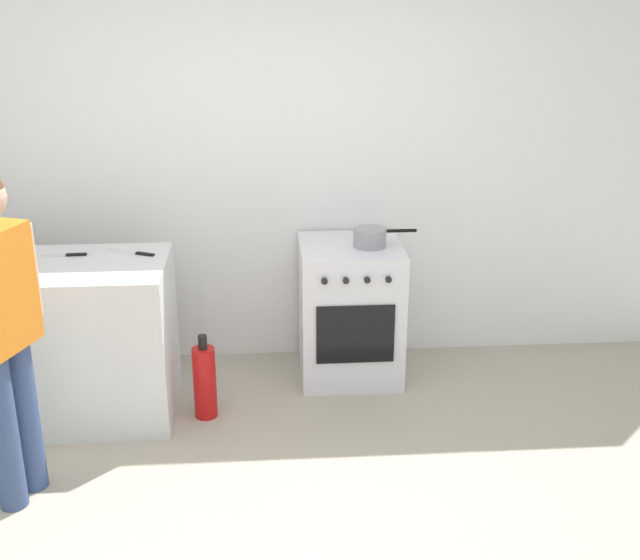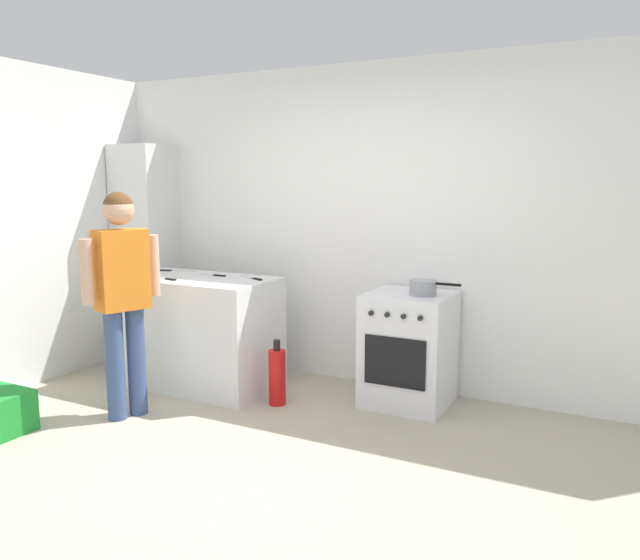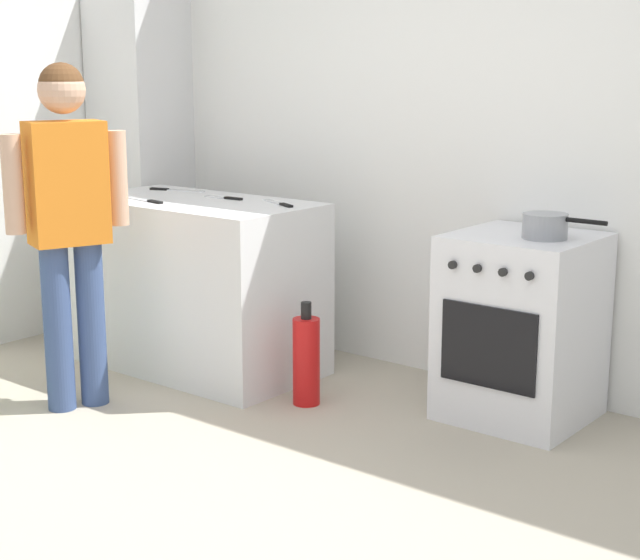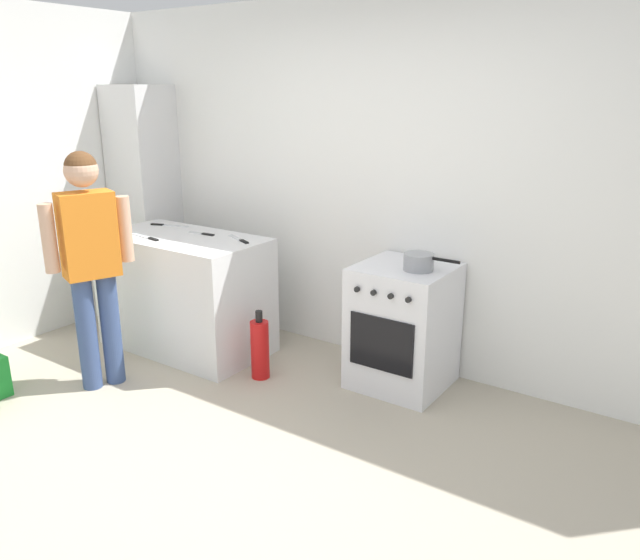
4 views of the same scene
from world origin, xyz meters
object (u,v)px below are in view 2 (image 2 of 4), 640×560
Objects in this scene: knife_chef at (251,278)px; person at (122,286)px; oven_left at (409,349)px; pot at (423,288)px; larder_cabinet at (147,253)px; fire_extinguisher at (277,376)px; knife_utility at (214,275)px; knife_carving at (176,271)px; knife_bread at (162,278)px.

knife_chef is 0.18× the size of person.
knife_chef is 1.06m from person.
oven_left is 2.13m from person.
oven_left is at bearing 162.31° from pot.
larder_cabinet is at bearing 177.80° from oven_left.
pot is 0.75× the size of fire_extinguisher.
knife_utility is 0.78× the size of knife_carving.
fire_extinguisher is at bearing -33.75° from knife_chef.
fire_extinguisher is at bearing -14.11° from knife_carving.
pot is (0.11, -0.04, 0.48)m from oven_left.
larder_cabinet is at bearing 161.76° from knife_utility.
knife_utility is at bearing 50.24° from knife_bread.
knife_carving is 0.92× the size of knife_bread.
knife_chef and knife_carving have the same top height.
fire_extinguisher is at bearing -155.72° from pot.
fire_extinguisher is at bearing -18.05° from larder_cabinet.
person is 3.20× the size of fire_extinguisher.
fire_extinguisher is at bearing 40.18° from person.
knife_chef is at bearing 65.39° from person.
larder_cabinet is (-2.76, 0.14, 0.09)m from pot.
fire_extinguisher is 0.25× the size of larder_cabinet.
knife_chef is at bearing -12.96° from larder_cabinet.
knife_carving is at bearing 165.89° from fire_extinguisher.
knife_utility reaches higher than oven_left.
larder_cabinet is at bearing 126.66° from person.
person reaches higher than fire_extinguisher.
knife_utility is at bearing -171.62° from oven_left.
pot is 2.77m from larder_cabinet.
oven_left is 2.64× the size of knife_carving.
knife_carving is at bearing 177.12° from knife_chef.
larder_cabinet reaches higher than oven_left.
knife_utility is 0.45m from knife_carving.
fire_extinguisher is at bearing -17.79° from knife_utility.
knife_bread is at bearing 106.84° from person.
oven_left is 1.01m from fire_extinguisher.
oven_left is at bearing 16.54° from knife_bread.
oven_left is at bearing -2.20° from larder_cabinet.
knife_utility is (-1.62, -0.24, 0.48)m from oven_left.
larder_cabinet reaches higher than person.
person is at bearing -114.61° from knife_chef.
oven_left reaches higher than fire_extinguisher.
larder_cabinet is (-1.03, 0.34, 0.10)m from knife_utility.
pot is 2.18m from knife_carving.
knife_chef is 0.59× the size of fire_extinguisher.
person is (-0.08, -0.94, 0.05)m from knife_utility.
knife_utility is at bearing -18.24° from larder_cabinet.
person is (0.19, -0.62, 0.05)m from knife_bread.
knife_bread is 1.02m from larder_cabinet.
knife_carving is at bearing 110.15° from person.
knife_bread is 0.65m from person.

